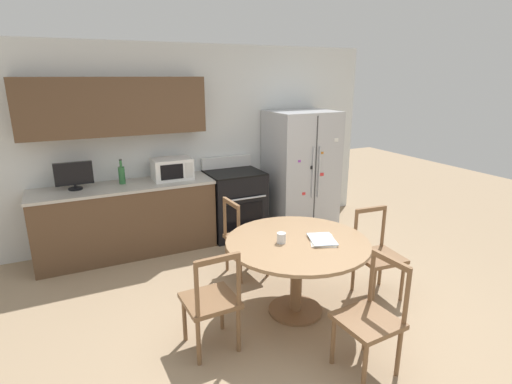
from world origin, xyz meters
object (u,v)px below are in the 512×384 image
(counter_bottle, at_px, (122,175))
(candle_glass, at_px, (281,239))
(countertop_tv, at_px, (74,175))
(refrigerator, at_px, (301,170))
(dining_chair_far, at_px, (245,239))
(microwave, at_px, (172,169))
(dining_chair_right, at_px, (377,255))
(oven_range, at_px, (235,203))
(dining_chair_left, at_px, (211,302))
(dining_chair_near, at_px, (370,319))

(counter_bottle, relative_size, candle_glass, 3.27)
(countertop_tv, bearing_deg, refrigerator, -2.60)
(counter_bottle, distance_m, dining_chair_far, 1.76)
(microwave, relative_size, candle_glass, 5.22)
(dining_chair_far, bearing_deg, dining_chair_right, 43.07)
(counter_bottle, bearing_deg, oven_range, -3.97)
(dining_chair_left, bearing_deg, dining_chair_far, 51.88)
(dining_chair_right, bearing_deg, countertop_tv, -34.20)
(refrigerator, xyz_separation_m, microwave, (-1.88, 0.12, 0.18))
(candle_glass, bearing_deg, dining_chair_near, -75.27)
(oven_range, xyz_separation_m, counter_bottle, (-1.47, 0.10, 0.55))
(oven_range, relative_size, microwave, 2.20)
(countertop_tv, xyz_separation_m, dining_chair_right, (2.67, -2.21, -0.64))
(dining_chair_near, bearing_deg, dining_chair_far, 3.41)
(counter_bottle, bearing_deg, microwave, -4.25)
(countertop_tv, distance_m, dining_chair_right, 3.53)
(oven_range, height_order, dining_chair_near, oven_range)
(refrigerator, bearing_deg, countertop_tv, 177.40)
(microwave, bearing_deg, counter_bottle, 175.75)
(oven_range, distance_m, dining_chair_right, 2.24)
(oven_range, bearing_deg, dining_chair_right, -72.86)
(dining_chair_left, relative_size, dining_chair_near, 1.00)
(refrigerator, xyz_separation_m, dining_chair_left, (-2.19, -2.15, -0.42))
(counter_bottle, xyz_separation_m, candle_glass, (1.06, -2.13, -0.24))
(counter_bottle, bearing_deg, candle_glass, -63.51)
(microwave, relative_size, counter_bottle, 1.60)
(dining_chair_far, distance_m, candle_glass, 0.95)
(dining_chair_right, bearing_deg, refrigerator, -94.69)
(counter_bottle, height_order, dining_chair_right, counter_bottle)
(oven_range, relative_size, counter_bottle, 3.51)
(dining_chair_near, bearing_deg, candle_glass, 11.42)
(dining_chair_right, bearing_deg, candle_glass, -0.46)
(countertop_tv, bearing_deg, dining_chair_far, -36.79)
(counter_bottle, distance_m, candle_glass, 2.39)
(oven_range, xyz_separation_m, dining_chair_right, (0.66, -2.14, -0.03))
(dining_chair_far, xyz_separation_m, candle_glass, (-0.03, -0.88, 0.34))
(countertop_tv, relative_size, candle_glass, 4.47)
(counter_bottle, relative_size, dining_chair_far, 0.34)
(microwave, height_order, dining_chair_near, microwave)
(dining_chair_far, bearing_deg, dining_chair_left, -39.38)
(refrigerator, height_order, oven_range, refrigerator)
(refrigerator, relative_size, dining_chair_right, 1.90)
(countertop_tv, height_order, candle_glass, countertop_tv)
(dining_chair_left, xyz_separation_m, dining_chair_far, (0.78, 1.06, 0.00))
(dining_chair_left, bearing_deg, counter_bottle, 95.87)
(microwave, xyz_separation_m, dining_chair_near, (0.69, -3.02, -0.60))
(oven_range, height_order, dining_chair_left, oven_range)
(microwave, height_order, candle_glass, microwave)
(oven_range, bearing_deg, counter_bottle, 176.03)
(microwave, distance_m, countertop_tv, 1.16)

